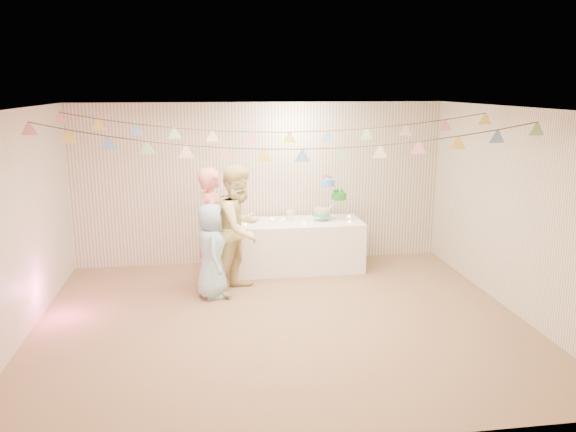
{
  "coord_description": "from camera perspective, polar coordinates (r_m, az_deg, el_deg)",
  "views": [
    {
      "loc": [
        -0.84,
        -6.44,
        2.86
      ],
      "look_at": [
        0.2,
        0.8,
        1.15
      ],
      "focal_mm": 35.0,
      "sensor_mm": 36.0,
      "label": 1
    }
  ],
  "objects": [
    {
      "name": "cake_bottom",
      "position": [
        8.82,
        3.35,
        -0.12
      ],
      "size": [
        0.31,
        0.31,
        0.15
      ],
      "primitive_type": null,
      "color": "#28BFB1",
      "rests_on": "cake_stand"
    },
    {
      "name": "tealight_1",
      "position": [
        8.9,
        -1.63,
        -0.27
      ],
      "size": [
        0.04,
        0.04,
        0.03
      ],
      "primitive_type": "cylinder",
      "color": "#FFD88C",
      "rests_on": "table"
    },
    {
      "name": "person_adult_b",
      "position": [
        7.86,
        -4.93,
        -1.3
      ],
      "size": [
        1.07,
        1.11,
        1.81
      ],
      "primitive_type": "imported",
      "rotation": [
        0.0,
        0.0,
        0.94
      ],
      "color": "beige",
      "rests_on": "floor"
    },
    {
      "name": "right_wall",
      "position": [
        7.66,
        22.13,
        0.42
      ],
      "size": [
        5.0,
        5.0,
        0.0
      ],
      "primitive_type": "plane",
      "color": "silver",
      "rests_on": "ground"
    },
    {
      "name": "tealight_0",
      "position": [
        8.54,
        -4.37,
        -0.87
      ],
      "size": [
        0.04,
        0.04,
        0.03
      ],
      "primitive_type": "cylinder",
      "color": "#FFD88C",
      "rests_on": "table"
    },
    {
      "name": "platter",
      "position": [
        8.67,
        -2.43,
        -0.87
      ],
      "size": [
        0.32,
        0.32,
        0.02
      ],
      "primitive_type": "cylinder",
      "color": "white",
      "rests_on": "table"
    },
    {
      "name": "tealight_4",
      "position": [
        8.77,
        6.26,
        -0.55
      ],
      "size": [
        0.04,
        0.04,
        0.03
      ],
      "primitive_type": "cylinder",
      "color": "#FFD88C",
      "rests_on": "table"
    },
    {
      "name": "tealight_5",
      "position": [
        9.1,
        6.24,
        -0.05
      ],
      "size": [
        0.04,
        0.04,
        0.03
      ],
      "primitive_type": "cylinder",
      "color": "#FFD88C",
      "rests_on": "table"
    },
    {
      "name": "posy",
      "position": [
        8.8,
        0.23,
        -0.11
      ],
      "size": [
        0.16,
        0.16,
        0.18
      ],
      "primitive_type": null,
      "color": "white",
      "rests_on": "table"
    },
    {
      "name": "tealight_2",
      "position": [
        8.58,
        1.67,
        -0.78
      ],
      "size": [
        0.04,
        0.04,
        0.03
      ],
      "primitive_type": "cylinder",
      "color": "#FFD88C",
      "rests_on": "table"
    },
    {
      "name": "bunting_back",
      "position": [
        7.6,
        -1.84,
        9.31
      ],
      "size": [
        5.6,
        1.1,
        0.4
      ],
      "primitive_type": null,
      "color": "pink",
      "rests_on": "ceiling"
    },
    {
      "name": "front_wall",
      "position": [
        4.32,
        3.66,
        -8.04
      ],
      "size": [
        6.0,
        6.0,
        0.0
      ],
      "primitive_type": "plane",
      "color": "silver",
      "rests_on": "ground"
    },
    {
      "name": "cake_stand",
      "position": [
        8.86,
        4.25,
        1.59
      ],
      "size": [
        0.61,
        0.36,
        0.68
      ],
      "primitive_type": null,
      "color": "silver",
      "rests_on": "table"
    },
    {
      "name": "ceiling",
      "position": [
        6.5,
        -0.75,
        10.87
      ],
      "size": [
        6.0,
        6.0,
        0.0
      ],
      "primitive_type": "plane",
      "color": "silver",
      "rests_on": "ground"
    },
    {
      "name": "back_wall",
      "position": [
        9.11,
        -2.78,
        3.29
      ],
      "size": [
        6.0,
        6.0,
        0.0
      ],
      "primitive_type": "plane",
      "color": "silver",
      "rests_on": "ground"
    },
    {
      "name": "person_child",
      "position": [
        7.74,
        -7.78,
        -3.52
      ],
      "size": [
        0.47,
        0.67,
        1.31
      ],
      "primitive_type": "imported",
      "rotation": [
        0.0,
        0.0,
        1.65
      ],
      "color": "#97C3D5",
      "rests_on": "floor"
    },
    {
      "name": "tealight_6",
      "position": [
        8.87,
        -0.52,
        -0.31
      ],
      "size": [
        0.04,
        0.04,
        0.03
      ],
      "primitive_type": "cylinder",
      "color": "#FFD88C",
      "rests_on": "table"
    },
    {
      "name": "bunting_front",
      "position": [
        6.32,
        -0.51,
        8.26
      ],
      "size": [
        5.6,
        0.9,
        0.36
      ],
      "primitive_type": null,
      "color": "#72A5E5",
      "rests_on": "ceiling"
    },
    {
      "name": "left_wall",
      "position": [
        6.97,
        -26.0,
        -1.14
      ],
      "size": [
        5.0,
        5.0,
        0.0
      ],
      "primitive_type": "plane",
      "color": "silver",
      "rests_on": "ground"
    },
    {
      "name": "tealight_3",
      "position": [
        9.04,
        2.75,
        -0.06
      ],
      "size": [
        0.04,
        0.04,
        0.03
      ],
      "primitive_type": "cylinder",
      "color": "#FFD88C",
      "rests_on": "table"
    },
    {
      "name": "person_adult_a",
      "position": [
        8.09,
        -7.6,
        -1.2
      ],
      "size": [
        0.43,
        0.65,
        1.74
      ],
      "primitive_type": "imported",
      "rotation": [
        0.0,
        0.0,
        1.6
      ],
      "color": "#ED8A7B",
      "rests_on": "floor"
    },
    {
      "name": "floor",
      "position": [
        7.09,
        -0.69,
        -10.61
      ],
      "size": [
        6.0,
        6.0,
        0.0
      ],
      "primitive_type": "plane",
      "color": "#846447",
      "rests_on": "ground"
    },
    {
      "name": "cake_top_tier",
      "position": [
        8.76,
        3.94,
        3.38
      ],
      "size": [
        0.25,
        0.25,
        0.19
      ],
      "primitive_type": null,
      "color": "#4EA2F7",
      "rests_on": "cake_stand"
    },
    {
      "name": "table",
      "position": [
        8.88,
        0.77,
        -3.0
      ],
      "size": [
        2.08,
        0.83,
        0.78
      ],
      "primitive_type": "cube",
      "color": "white",
      "rests_on": "floor"
    },
    {
      "name": "cake_middle",
      "position": [
        8.98,
        5.25,
        1.84
      ],
      "size": [
        0.27,
        0.27,
        0.22
      ],
      "primitive_type": null,
      "color": "#1D8820",
      "rests_on": "cake_stand"
    }
  ]
}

